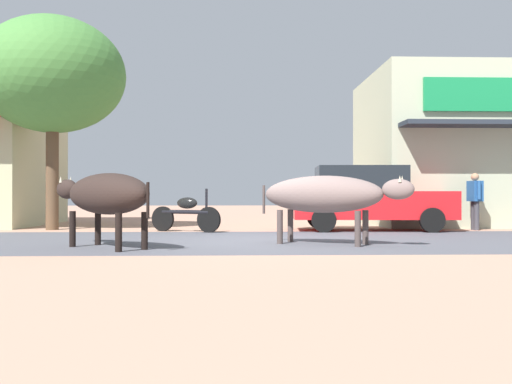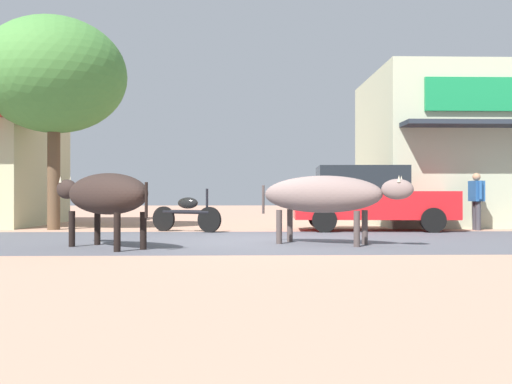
{
  "view_description": "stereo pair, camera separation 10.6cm",
  "coord_description": "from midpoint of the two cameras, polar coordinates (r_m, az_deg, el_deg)",
  "views": [
    {
      "loc": [
        -0.63,
        -11.59,
        0.9
      ],
      "look_at": [
        -0.17,
        0.94,
        0.97
      ],
      "focal_mm": 41.11,
      "sensor_mm": 36.0,
      "label": 1
    },
    {
      "loc": [
        -0.52,
        -11.59,
        0.9
      ],
      "look_at": [
        -0.17,
        0.94,
        0.97
      ],
      "focal_mm": 41.11,
      "sensor_mm": 36.0,
      "label": 2
    }
  ],
  "objects": [
    {
      "name": "ground",
      "position": [
        11.64,
        1.24,
        -4.76
      ],
      "size": [
        80.0,
        80.0,
        0.0
      ],
      "primitive_type": "plane",
      "color": "tan"
    },
    {
      "name": "asphalt_road",
      "position": [
        11.64,
        1.24,
        -4.75
      ],
      "size": [
        72.0,
        5.68,
        0.0
      ],
      "primitive_type": "cube",
      "color": "#53545C",
      "rests_on": "ground"
    },
    {
      "name": "storefront_right_club",
      "position": [
        19.84,
        23.26,
        3.77
      ],
      "size": [
        8.39,
        5.98,
        4.61
      ],
      "color": "#B5BD9D",
      "rests_on": "ground"
    },
    {
      "name": "roadside_tree",
      "position": [
        16.48,
        -18.89,
        10.64
      ],
      "size": [
        3.77,
        3.77,
        5.55
      ],
      "color": "brown",
      "rests_on": "ground"
    },
    {
      "name": "parked_hatchback_car",
      "position": [
        15.26,
        11.16,
        -0.54
      ],
      "size": [
        4.12,
        2.04,
        1.64
      ],
      "color": "red",
      "rests_on": "ground"
    },
    {
      "name": "parked_motorcycle",
      "position": [
        14.5,
        -6.52,
        -2.02
      ],
      "size": [
        1.77,
        0.95,
        1.06
      ],
      "color": "black",
      "rests_on": "ground"
    },
    {
      "name": "cow_near_brown",
      "position": [
        10.3,
        -14.23,
        -0.24
      ],
      "size": [
        2.24,
        2.19,
        1.28
      ],
      "color": "#2D221E",
      "rests_on": "ground"
    },
    {
      "name": "cow_far_dark",
      "position": [
        10.8,
        6.99,
        -0.27
      ],
      "size": [
        2.72,
        1.74,
        1.26
      ],
      "color": "slate",
      "rests_on": "ground"
    },
    {
      "name": "pedestrian_by_shop",
      "position": [
        16.14,
        20.84,
        -0.46
      ],
      "size": [
        0.3,
        0.61,
        1.48
      ],
      "color": "#3F3F47",
      "rests_on": "ground"
    }
  ]
}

